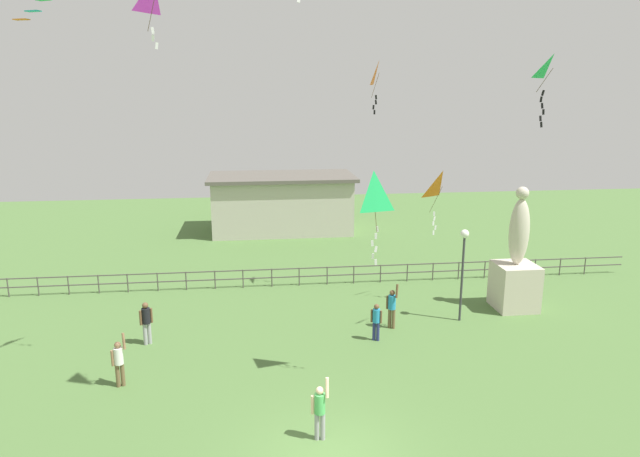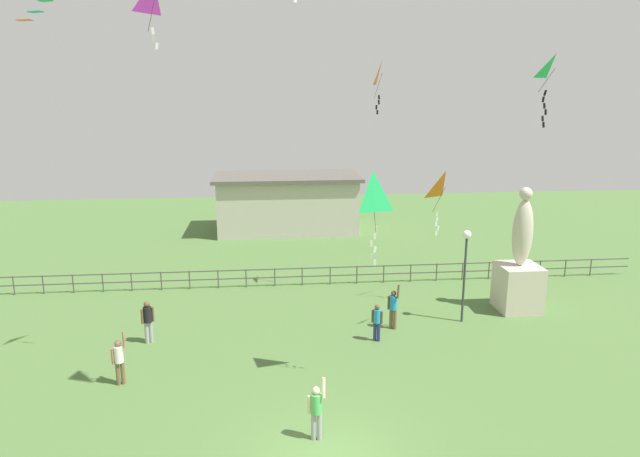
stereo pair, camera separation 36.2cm
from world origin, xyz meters
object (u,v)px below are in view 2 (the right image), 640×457
at_px(statue_monument, 519,273).
at_px(kite_1, 554,72).
at_px(kite_5, 373,195).
at_px(person_3, 148,319).
at_px(person_0, 393,306).
at_px(person_4, 316,409).
at_px(kite_4, 445,189).
at_px(person_1, 119,358).
at_px(person_2, 377,320).
at_px(lamppost, 466,255).
at_px(kite_0, 382,75).

bearing_deg(statue_monument, kite_1, -108.14).
xyz_separation_m(kite_1, kite_5, (-6.60, -1.81, -3.85)).
relative_size(person_3, kite_1, 0.70).
height_order(person_0, kite_5, kite_5).
relative_size(person_4, kite_4, 0.66).
distance_m(person_1, kite_5, 10.04).
distance_m(person_1, person_2, 9.61).
distance_m(person_2, person_3, 8.98).
distance_m(lamppost, person_0, 3.74).
bearing_deg(person_1, person_3, 84.38).
xyz_separation_m(person_3, kite_4, (12.57, 2.74, 4.47)).
xyz_separation_m(lamppost, person_1, (-13.31, -4.08, -2.03)).
relative_size(person_0, person_1, 1.05).
bearing_deg(kite_0, kite_5, -103.17).
xyz_separation_m(statue_monument, kite_4, (-3.37, 0.80, 3.75)).
height_order(statue_monument, person_3, statue_monument).
bearing_deg(person_3, statue_monument, 6.95).
relative_size(lamppost, kite_4, 1.40).
relative_size(person_0, person_2, 1.29).
distance_m(person_1, person_4, 7.32).
relative_size(statue_monument, kite_5, 1.83).
relative_size(lamppost, kite_5, 1.32).
distance_m(person_0, kite_4, 5.74).
bearing_deg(person_1, kite_1, 4.95).
distance_m(person_2, kite_0, 10.89).
distance_m(person_0, kite_1, 10.72).
xyz_separation_m(person_0, kite_0, (0.14, 4.10, 9.40)).
bearing_deg(person_3, kite_0, 24.17).
bearing_deg(kite_1, person_1, -175.05).
height_order(statue_monument, kite_5, kite_5).
relative_size(lamppost, person_1, 2.15).
distance_m(statue_monument, kite_4, 5.11).
bearing_deg(kite_1, person_3, 172.45).
bearing_deg(person_1, kite_5, -3.52).
xyz_separation_m(kite_0, kite_1, (4.67, -6.43, -0.11)).
bearing_deg(kite_1, person_2, 167.92).
height_order(person_2, kite_0, kite_0).
xyz_separation_m(person_1, person_4, (6.28, -3.76, 0.02)).
bearing_deg(kite_5, person_1, 176.48).
height_order(person_2, kite_1, kite_1).
bearing_deg(person_2, kite_4, 43.75).
distance_m(lamppost, person_3, 13.17).
relative_size(person_0, kite_5, 0.64).
bearing_deg(kite_0, person_0, -91.90).
bearing_deg(person_2, lamppost, 21.13).
distance_m(person_4, kite_4, 12.60).
bearing_deg(person_0, statue_monument, 14.36).
xyz_separation_m(lamppost, person_4, (-7.03, -7.84, -2.01)).
xyz_separation_m(lamppost, person_3, (-12.99, -0.84, -1.98)).
height_order(lamppost, person_3, lamppost).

